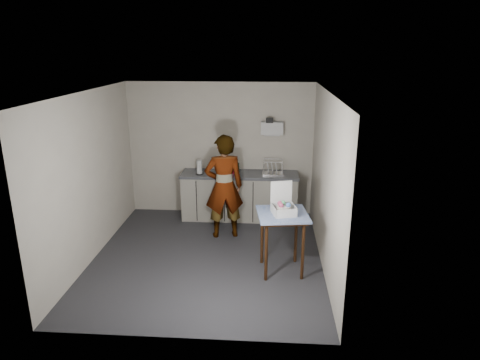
# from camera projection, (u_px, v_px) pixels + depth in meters

# --- Properties ---
(ground) EXTENTS (4.00, 4.00, 0.00)m
(ground) POSITION_uv_depth(u_px,v_px,m) (207.00, 257.00, 6.85)
(ground) COLOR #2E2D33
(ground) RESTS_ON ground
(wall_back) EXTENTS (3.60, 0.02, 2.60)m
(wall_back) POSITION_uv_depth(u_px,v_px,m) (220.00, 150.00, 8.36)
(wall_back) COLOR beige
(wall_back) RESTS_ON ground
(wall_right) EXTENTS (0.02, 4.00, 2.60)m
(wall_right) POSITION_uv_depth(u_px,v_px,m) (325.00, 182.00, 6.34)
(wall_right) COLOR beige
(wall_right) RESTS_ON ground
(wall_left) EXTENTS (0.02, 4.00, 2.60)m
(wall_left) POSITION_uv_depth(u_px,v_px,m) (90.00, 177.00, 6.58)
(wall_left) COLOR beige
(wall_left) RESTS_ON ground
(ceiling) EXTENTS (3.60, 4.00, 0.01)m
(ceiling) POSITION_uv_depth(u_px,v_px,m) (203.00, 93.00, 6.08)
(ceiling) COLOR white
(ceiling) RESTS_ON wall_back
(kitchen_counter) EXTENTS (2.24, 0.62, 0.91)m
(kitchen_counter) POSITION_uv_depth(u_px,v_px,m) (240.00, 197.00, 8.32)
(kitchen_counter) COLOR black
(kitchen_counter) RESTS_ON ground
(wall_shelf) EXTENTS (0.42, 0.18, 0.37)m
(wall_shelf) POSITION_uv_depth(u_px,v_px,m) (272.00, 128.00, 8.09)
(wall_shelf) COLOR white
(wall_shelf) RESTS_ON ground
(side_table) EXTENTS (0.80, 0.80, 0.92)m
(side_table) POSITION_uv_depth(u_px,v_px,m) (282.00, 221.00, 6.21)
(side_table) COLOR #34170B
(side_table) RESTS_ON ground
(standing_man) EXTENTS (0.75, 0.59, 1.83)m
(standing_man) POSITION_uv_depth(u_px,v_px,m) (224.00, 187.00, 7.37)
(standing_man) COLOR #B2A593
(standing_man) RESTS_ON ground
(soap_bottle) EXTENTS (0.14, 0.14, 0.28)m
(soap_bottle) POSITION_uv_depth(u_px,v_px,m) (237.00, 166.00, 8.13)
(soap_bottle) COLOR black
(soap_bottle) RESTS_ON kitchen_counter
(soda_can) EXTENTS (0.07, 0.07, 0.13)m
(soda_can) POSITION_uv_depth(u_px,v_px,m) (233.00, 170.00, 8.14)
(soda_can) COLOR red
(soda_can) RESTS_ON kitchen_counter
(dark_bottle) EXTENTS (0.07, 0.07, 0.25)m
(dark_bottle) POSITION_uv_depth(u_px,v_px,m) (220.00, 166.00, 8.20)
(dark_bottle) COLOR black
(dark_bottle) RESTS_ON kitchen_counter
(paper_towel) EXTENTS (0.15, 0.15, 0.27)m
(paper_towel) POSITION_uv_depth(u_px,v_px,m) (199.00, 168.00, 8.08)
(paper_towel) COLOR black
(paper_towel) RESTS_ON kitchen_counter
(dish_rack) EXTENTS (0.39, 0.29, 0.27)m
(dish_rack) POSITION_uv_depth(u_px,v_px,m) (273.00, 171.00, 8.11)
(dish_rack) COLOR white
(dish_rack) RESTS_ON kitchen_counter
(bakery_box) EXTENTS (0.39, 0.40, 0.45)m
(bakery_box) POSITION_uv_depth(u_px,v_px,m) (283.00, 207.00, 6.13)
(bakery_box) COLOR white
(bakery_box) RESTS_ON side_table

